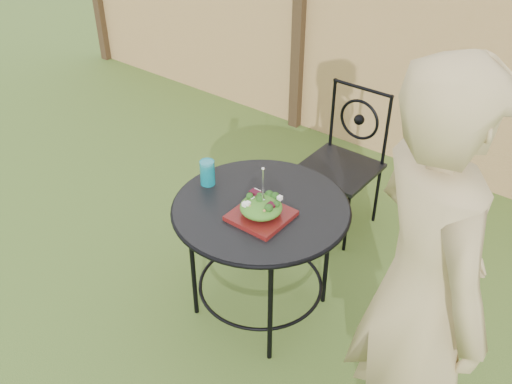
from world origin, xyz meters
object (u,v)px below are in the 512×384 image
patio_table (261,227)px  patio_chair (344,158)px  diner (421,293)px  salad_plate (261,216)px

patio_table → patio_chair: 1.00m
diner → salad_plate: size_ratio=6.92×
patio_chair → diner: (1.05, -1.29, 0.43)m
diner → salad_plate: (-0.91, 0.22, -0.20)m
patio_chair → salad_plate: 1.11m
patio_table → salad_plate: (0.06, -0.08, 0.15)m
diner → salad_plate: bearing=24.0°
patio_chair → diner: bearing=-50.8°
diner → salad_plate: 0.96m
patio_table → diner: (0.97, -0.30, 0.35)m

